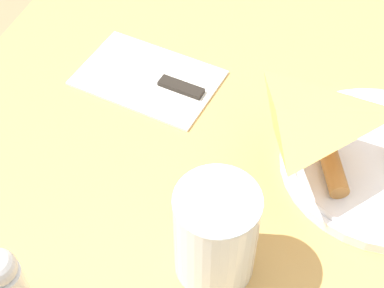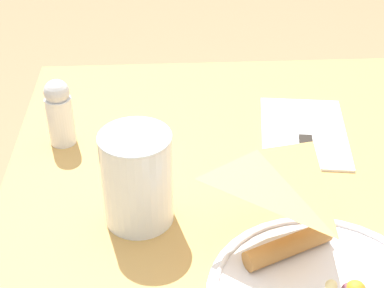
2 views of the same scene
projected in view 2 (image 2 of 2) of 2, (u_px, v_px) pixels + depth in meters
name	position (u px, v px, depth m)	size (l,w,h in m)	color
milk_glass	(138.00, 182.00, 0.73)	(0.09, 0.09, 0.13)	white
napkin_folded	(304.00, 132.00, 0.93)	(0.22, 0.16, 0.00)	white
butter_knife	(304.00, 132.00, 0.92)	(0.18, 0.04, 0.01)	black
salt_shaker	(60.00, 112.00, 0.88)	(0.04, 0.04, 0.11)	silver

